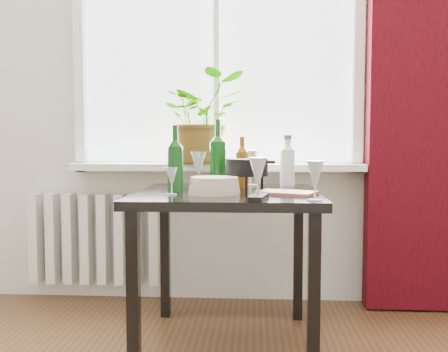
# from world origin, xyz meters

# --- Properties ---
(window) EXTENTS (1.72, 0.08, 1.62)m
(window) POSITION_xyz_m (0.00, 2.22, 1.60)
(window) COLOR white
(window) RESTS_ON ground
(windowsill) EXTENTS (1.72, 0.20, 0.04)m
(windowsill) POSITION_xyz_m (0.00, 2.15, 0.82)
(windowsill) COLOR white
(windowsill) RESTS_ON ground
(curtain) EXTENTS (0.50, 0.12, 2.56)m
(curtain) POSITION_xyz_m (1.12, 2.12, 1.30)
(curtain) COLOR #33040A
(curtain) RESTS_ON ground
(radiator) EXTENTS (0.80, 0.10, 0.55)m
(radiator) POSITION_xyz_m (-0.75, 2.18, 0.38)
(radiator) COLOR silver
(radiator) RESTS_ON ground
(table) EXTENTS (0.85, 0.85, 0.74)m
(table) POSITION_xyz_m (0.10, 1.55, 0.65)
(table) COLOR black
(table) RESTS_ON ground
(potted_plant) EXTENTS (0.62, 0.59, 0.53)m
(potted_plant) POSITION_xyz_m (-0.08, 2.12, 1.11)
(potted_plant) COLOR #1B651E
(potted_plant) RESTS_ON windowsill
(wine_bottle_left) EXTENTS (0.09, 0.09, 0.31)m
(wine_bottle_left) POSITION_xyz_m (-0.15, 1.55, 0.90)
(wine_bottle_left) COLOR #0B3B0F
(wine_bottle_left) RESTS_ON table
(wine_bottle_right) EXTENTS (0.10, 0.10, 0.35)m
(wine_bottle_right) POSITION_xyz_m (0.04, 1.71, 0.91)
(wine_bottle_right) COLOR #0C410F
(wine_bottle_right) RESTS_ON table
(bottle_amber) EXTENTS (0.08, 0.08, 0.26)m
(bottle_amber) POSITION_xyz_m (0.16, 1.77, 0.87)
(bottle_amber) COLOR brown
(bottle_amber) RESTS_ON table
(cleaning_bottle) EXTENTS (0.09, 0.09, 0.27)m
(cleaning_bottle) POSITION_xyz_m (0.40, 1.88, 0.87)
(cleaning_bottle) COLOR white
(cleaning_bottle) RESTS_ON table
(wineglass_front_right) EXTENTS (0.08, 0.08, 0.17)m
(wineglass_front_right) POSITION_xyz_m (0.24, 1.24, 0.83)
(wineglass_front_right) COLOR silver
(wineglass_front_right) RESTS_ON table
(wineglass_far_right) EXTENTS (0.08, 0.08, 0.16)m
(wineglass_far_right) POSITION_xyz_m (0.47, 1.20, 0.82)
(wineglass_far_right) COLOR silver
(wineglass_far_right) RESTS_ON table
(wineglass_back_center) EXTENTS (0.09, 0.09, 0.19)m
(wineglass_back_center) POSITION_xyz_m (0.20, 1.87, 0.84)
(wineglass_back_center) COLOR silver
(wineglass_back_center) RESTS_ON table
(wineglass_back_left) EXTENTS (0.09, 0.09, 0.19)m
(wineglass_back_left) POSITION_xyz_m (-0.06, 1.76, 0.83)
(wineglass_back_left) COLOR #B5BDC3
(wineglass_back_left) RESTS_ON table
(wineglass_front_left) EXTENTS (0.06, 0.06, 0.12)m
(wineglass_front_left) POSITION_xyz_m (-0.14, 1.38, 0.80)
(wineglass_front_left) COLOR silver
(wineglass_front_left) RESTS_ON table
(plate_stack) EXTENTS (0.31, 0.31, 0.07)m
(plate_stack) POSITION_xyz_m (0.05, 1.42, 0.78)
(plate_stack) COLOR beige
(plate_stack) RESTS_ON table
(fondue_pot) EXTENTS (0.26, 0.23, 0.15)m
(fondue_pot) POSITION_xyz_m (0.19, 1.56, 0.82)
(fondue_pot) COLOR black
(fondue_pot) RESTS_ON table
(tv_remote) EXTENTS (0.09, 0.19, 0.02)m
(tv_remote) POSITION_xyz_m (0.25, 1.23, 0.75)
(tv_remote) COLOR black
(tv_remote) RESTS_ON table
(cutting_board) EXTENTS (0.30, 0.25, 0.01)m
(cutting_board) POSITION_xyz_m (0.37, 1.44, 0.75)
(cutting_board) COLOR #A5644A
(cutting_board) RESTS_ON table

